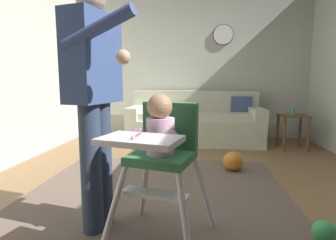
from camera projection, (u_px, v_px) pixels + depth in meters
name	position (u px, v px, depth m)	size (l,w,h in m)	color
ground	(181.00, 206.00, 2.32)	(5.75, 7.28, 0.10)	brown
wall_far	(191.00, 63.00, 4.95)	(4.95, 0.06, 2.70)	beige
area_rug	(155.00, 198.00, 2.36)	(2.35, 2.39, 0.01)	brown
couch	(195.00, 123.00, 4.57)	(2.18, 0.86, 0.86)	beige
high_chair	(161.00, 143.00, 1.64)	(0.73, 0.82, 0.94)	white
adult_standing	(95.00, 95.00, 1.77)	(0.50, 0.58, 1.62)	#2D3B54
toy_ball	(233.00, 161.00, 3.09)	(0.22, 0.22, 0.22)	orange
toy_ball_second	(325.00, 233.00, 1.68)	(0.15, 0.15, 0.15)	green
side_table	(293.00, 124.00, 4.08)	(0.40, 0.40, 0.52)	brown
sippy_cup	(293.00, 112.00, 4.05)	(0.07, 0.07, 0.10)	green
wall_clock	(223.00, 35.00, 4.78)	(0.36, 0.04, 0.36)	white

